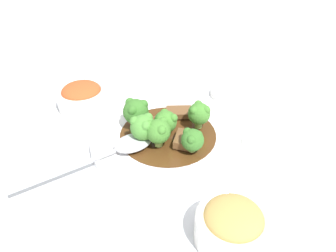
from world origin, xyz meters
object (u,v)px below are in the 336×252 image
object	(u,v)px
broccoli_floret_0	(193,139)
side_bowl_appetizer	(232,225)
broccoli_floret_1	(143,127)
side_bowl_kimchi	(82,96)
broccoli_floret_4	(158,131)
broccoli_floret_5	(166,122)
beef_strip_0	(185,140)
sauce_dish	(227,93)
beef_strip_1	(179,112)
broccoli_floret_3	(136,111)
serving_spoon	(123,147)
main_plate	(168,136)
broccoli_floret_2	(199,113)
beef_strip_2	(158,123)

from	to	relation	value
broccoli_floret_0	side_bowl_appetizer	xyz separation A→B (m)	(-0.15, 0.08, -0.01)
broccoli_floret_1	side_bowl_kimchi	bearing A→B (deg)	0.20
broccoli_floret_4	broccoli_floret_5	xyz separation A→B (m)	(0.01, -0.03, -0.00)
beef_strip_0	sauce_dish	size ratio (longest dim) A/B	0.75
beef_strip_1	broccoli_floret_3	world-z (taller)	broccoli_floret_3
serving_spoon	beef_strip_1	bearing A→B (deg)	-88.29
main_plate	broccoli_floret_4	xyz separation A→B (m)	(-0.01, 0.04, 0.04)
broccoli_floret_2	broccoli_floret_4	size ratio (longest dim) A/B	0.99
beef_strip_2	broccoli_floret_0	xyz separation A→B (m)	(-0.09, 0.01, 0.02)
beef_strip_1	sauce_dish	bearing A→B (deg)	-92.48
main_plate	beef_strip_0	world-z (taller)	beef_strip_0
broccoli_floret_0	broccoli_floret_2	bearing A→B (deg)	-58.38
broccoli_floret_0	serving_spoon	bearing A→B (deg)	43.79
broccoli_floret_3	side_bowl_kimchi	bearing A→B (deg)	8.18
broccoli_floret_5	sauce_dish	bearing A→B (deg)	-84.72
broccoli_floret_3	side_bowl_appetizer	size ratio (longest dim) A/B	0.57
broccoli_floret_5	broccoli_floret_3	bearing A→B (deg)	19.42
beef_strip_1	sauce_dish	world-z (taller)	beef_strip_1
broccoli_floret_2	side_bowl_appetizer	bearing A→B (deg)	141.70
broccoli_floret_3	side_bowl_kimchi	size ratio (longest dim) A/B	0.54
main_plate	broccoli_floret_1	size ratio (longest dim) A/B	5.42
beef_strip_2	main_plate	bearing A→B (deg)	175.59
beef_strip_0	beef_strip_1	world-z (taller)	beef_strip_0
beef_strip_0	serving_spoon	distance (m)	0.11
beef_strip_1	broccoli_floret_4	bearing A→B (deg)	112.52
beef_strip_0	broccoli_floret_1	size ratio (longest dim) A/B	1.03
beef_strip_0	broccoli_floret_4	size ratio (longest dim) A/B	1.05
beef_strip_0	beef_strip_2	size ratio (longest dim) A/B	0.80
beef_strip_1	side_bowl_appetizer	size ratio (longest dim) A/B	0.59
serving_spoon	side_bowl_appetizer	world-z (taller)	side_bowl_appetizer
broccoli_floret_3	sauce_dish	bearing A→B (deg)	-99.30
broccoli_floret_4	side_bowl_appetizer	distance (m)	0.20
serving_spoon	side_bowl_kimchi	xyz separation A→B (m)	(0.19, -0.04, 0.00)
main_plate	broccoli_floret_0	distance (m)	0.07
broccoli_floret_0	broccoli_floret_2	size ratio (longest dim) A/B	0.83
broccoli_floret_5	serving_spoon	xyz separation A→B (m)	(0.02, 0.08, -0.02)
beef_strip_2	serving_spoon	size ratio (longest dim) A/B	0.28
beef_strip_0	beef_strip_2	bearing A→B (deg)	-2.41
main_plate	broccoli_floret_4	world-z (taller)	broccoli_floret_4
broccoli_floret_2	broccoli_floret_1	bearing A→B (deg)	67.59
main_plate	side_bowl_kimchi	xyz separation A→B (m)	(0.21, 0.05, 0.02)
broccoli_floret_4	broccoli_floret_5	size ratio (longest dim) A/B	1.07
side_bowl_appetizer	beef_strip_2	bearing A→B (deg)	-21.26
broccoli_floret_3	serving_spoon	xyz separation A→B (m)	(-0.04, 0.06, -0.03)
broccoli_floret_5	side_bowl_kimchi	world-z (taller)	broccoli_floret_5
beef_strip_1	serving_spoon	bearing A→B (deg)	91.71
beef_strip_2	broccoli_floret_5	xyz separation A→B (m)	(-0.03, 0.01, 0.02)
broccoli_floret_5	beef_strip_2	bearing A→B (deg)	-16.62
broccoli_floret_1	serving_spoon	xyz separation A→B (m)	(0.01, 0.04, -0.03)
broccoli_floret_1	broccoli_floret_4	xyz separation A→B (m)	(-0.03, -0.01, -0.00)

